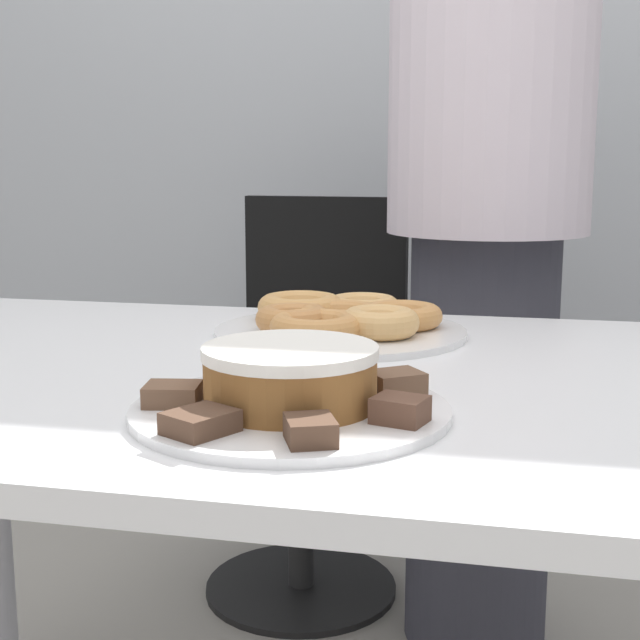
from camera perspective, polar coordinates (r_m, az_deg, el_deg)
wall_back at (r=2.59m, az=7.68°, el=17.15°), size 8.00×0.05×2.60m
table at (r=1.11m, az=-0.20°, el=-7.73°), size 1.53×0.86×0.73m
person_standing at (r=1.77m, az=10.68°, el=7.21°), size 0.39×0.39×1.71m
office_chair_left at (r=2.06m, az=-0.77°, el=-5.45°), size 0.47×0.47×0.90m
plate_cake at (r=0.89m, az=-1.90°, el=-5.82°), size 0.32×0.32×0.01m
plate_donuts at (r=1.30m, az=1.31°, el=-0.77°), size 0.37×0.37×0.01m
frosted_cake at (r=0.89m, az=-1.92°, el=-3.59°), size 0.18×0.18×0.06m
lamington_0 at (r=1.00m, az=0.12°, el=-3.15°), size 0.05×0.06×0.02m
lamington_1 at (r=0.99m, az=-5.77°, el=-3.29°), size 0.06×0.06×0.02m
lamington_2 at (r=0.91m, az=-9.42°, el=-4.71°), size 0.06×0.05×0.02m
lamington_3 at (r=0.81m, az=-7.67°, el=-6.49°), size 0.07×0.08×0.02m
lamington_4 at (r=0.78m, az=-0.62°, el=-7.07°), size 0.06×0.06×0.02m
lamington_5 at (r=0.84m, az=5.15°, el=-5.74°), size 0.06×0.05×0.02m
lamington_6 at (r=0.94m, az=4.87°, el=-4.02°), size 0.07×0.07×0.02m
donut_0 at (r=1.29m, az=1.31°, el=0.23°), size 0.12×0.12×0.04m
donut_1 at (r=1.39m, az=2.77°, el=0.87°), size 0.11×0.11×0.03m
donut_2 at (r=1.36m, az=-1.25°, el=0.82°), size 0.13×0.13×0.04m
donut_3 at (r=1.27m, az=-1.75°, el=0.07°), size 0.11×0.11×0.04m
donut_4 at (r=1.22m, az=-0.27°, el=-0.42°), size 0.13×0.13×0.04m
donut_5 at (r=1.24m, az=3.84°, el=-0.14°), size 0.11×0.11×0.04m
donut_6 at (r=1.31m, az=5.22°, el=0.29°), size 0.12×0.12×0.03m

